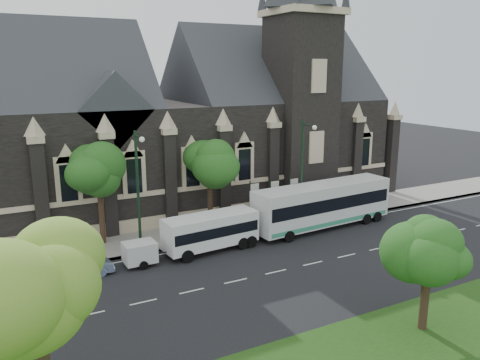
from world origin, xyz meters
TOP-DOWN VIEW (x-y plane):
  - ground at (0.00, 0.00)m, footprint 160.00×160.00m
  - sidewalk at (0.00, 9.50)m, footprint 80.00×5.00m
  - museum at (5.12, 18.78)m, footprint 40.00×17.70m
  - tree_park_near at (-11.77, -8.77)m, footprint 4.42×4.42m
  - tree_park_east at (6.18, -9.32)m, footprint 3.40×3.40m
  - tree_walk_right at (3.21, 10.71)m, footprint 4.08×4.08m
  - tree_walk_left at (-5.80, 10.70)m, footprint 3.91×3.91m
  - street_lamp_near at (10.00, 7.09)m, footprint 0.36×1.88m
  - street_lamp_mid at (-4.00, 7.09)m, footprint 0.36×1.88m
  - banner_flag_left at (6.29, 9.00)m, footprint 0.90×0.10m
  - banner_flag_center at (8.29, 9.00)m, footprint 0.90×0.10m
  - banner_flag_right at (10.29, 9.00)m, footprint 0.90×0.10m
  - tour_coach at (11.32, 5.93)m, footprint 13.07×3.69m
  - shuttle_bus at (0.81, 5.54)m, footprint 7.28×3.04m
  - box_trailer at (-4.65, 5.27)m, footprint 3.10×1.82m
  - sedan at (-8.54, 5.12)m, footprint 4.12×1.74m
  - car_far_red at (-12.92, 4.88)m, footprint 3.87×1.90m

SIDE VIEW (x-z plane):
  - ground at x=0.00m, z-range 0.00..0.00m
  - sidewalk at x=0.00m, z-range 0.00..0.15m
  - car_far_red at x=-12.92m, z-range 0.00..1.27m
  - sedan at x=-8.54m, z-range 0.00..1.32m
  - box_trailer at x=-4.65m, z-range 0.11..1.77m
  - shuttle_bus at x=0.81m, z-range 0.22..2.96m
  - tour_coach at x=11.32m, z-range 0.16..3.93m
  - banner_flag_left at x=6.29m, z-range 0.38..4.38m
  - banner_flag_center at x=8.29m, z-range 0.38..4.38m
  - banner_flag_right at x=10.29m, z-range 0.38..4.38m
  - tree_park_east at x=6.18m, z-range 1.48..7.76m
  - street_lamp_near at x=10.00m, z-range 0.61..9.61m
  - street_lamp_mid at x=-4.00m, z-range 0.61..9.61m
  - tree_walk_left at x=-5.80m, z-range 1.91..9.55m
  - tree_walk_right at x=3.21m, z-range 1.92..9.72m
  - tree_park_near at x=-11.77m, z-range 2.14..10.70m
  - museum at x=5.12m, z-range -6.78..23.12m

